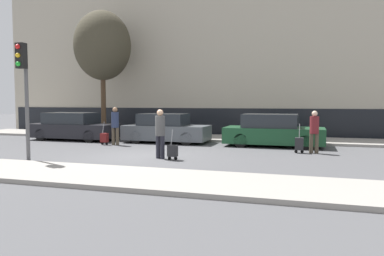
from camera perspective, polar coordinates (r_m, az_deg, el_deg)
name	(u,v)px	position (r m, az deg, el deg)	size (l,w,h in m)	color
ground_plane	(142,157)	(13.62, -7.63, -4.38)	(80.00, 80.00, 0.00)	#4C4C4F
sidewalk_near	(82,175)	(10.38, -16.46, -6.82)	(28.00, 2.50, 0.12)	gray
sidewalk_far	(197,137)	(20.13, 0.80, -1.45)	(28.00, 3.00, 0.12)	gray
building_facade	(215,25)	(24.23, 3.51, 15.41)	(28.00, 3.36, 13.56)	#B7AD99
parked_car_0	(74,127)	(20.37, -17.59, 0.13)	(4.57, 1.85, 1.42)	black
parked_car_1	(166,129)	(18.15, -4.02, -0.17)	(4.09, 1.74, 1.40)	#4C5156
parked_car_2	(273,131)	(17.01, 12.21, -0.49)	(4.32, 1.86, 1.44)	#194728
pedestrian_left	(115,124)	(17.41, -11.63, 0.66)	(0.35, 0.34, 1.73)	#4C4233
trolley_left	(104,138)	(17.69, -13.22, -1.46)	(0.34, 0.29, 1.07)	maroon
pedestrian_center	(160,131)	(13.05, -4.87, -0.42)	(0.34, 0.34, 1.72)	#23232D
trolley_center	(173,151)	(12.77, -2.98, -3.51)	(0.34, 0.29, 1.05)	#262628
pedestrian_right	(314,129)	(15.07, 18.13, -0.20)	(0.35, 0.34, 1.64)	#4C4233
trolley_right	(299,144)	(15.03, 16.02, -2.35)	(0.34, 0.29, 1.14)	#262628
traffic_light	(24,78)	(13.17, -24.28, 6.92)	(0.28, 0.47, 3.83)	#515154
bare_tree_near_crossing	(102,46)	(22.53, -13.48, 12.08)	(3.24, 3.24, 7.06)	#4C3826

